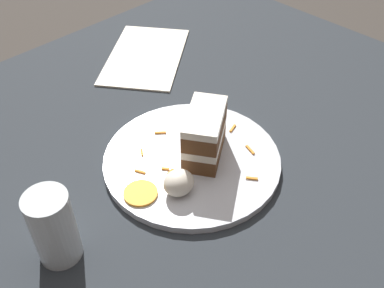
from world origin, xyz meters
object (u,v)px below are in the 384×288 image
menu_card (146,56)px  orange_garnish (141,193)px  cream_dollop (179,183)px  plate (192,160)px  drinking_glass (55,231)px  cake_slice (205,134)px

menu_card → orange_garnish: bearing=-78.2°
cream_dollop → menu_card: bearing=-123.4°
plate → menu_card: (-0.17, -0.32, -0.00)m
orange_garnish → menu_card: (-0.29, -0.32, -0.01)m
drinking_glass → cake_slice: bearing=178.3°
drinking_glass → menu_card: bearing=-143.3°
orange_garnish → menu_card: size_ratio=0.21×
drinking_glass → menu_card: drinking_glass is taller
plate → orange_garnish: 0.12m
orange_garnish → drinking_glass: (0.14, -0.00, 0.04)m
menu_card → drinking_glass: bearing=-90.1°
plate → orange_garnish: orange_garnish is taller
plate → orange_garnish: bearing=1.0°
drinking_glass → orange_garnish: bearing=178.8°
orange_garnish → menu_card: 0.43m
plate → cake_slice: cake_slice is taller
cake_slice → plate: bearing=38.0°
plate → cream_dollop: bearing=30.2°
plate → orange_garnish: size_ratio=5.56×
orange_garnish → plate: bearing=-179.0°
cake_slice → orange_garnish: bearing=54.5°
orange_garnish → drinking_glass: 0.15m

